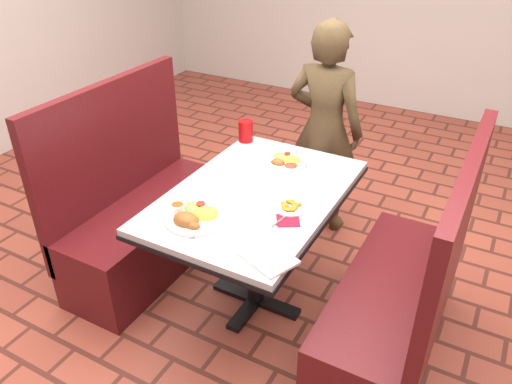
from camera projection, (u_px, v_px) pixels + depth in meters
dining_table at (256, 208)px, 2.62m from camera, size 0.81×1.21×0.75m
booth_bench_left at (144, 218)px, 3.11m from camera, size 0.47×1.20×1.17m
booth_bench_right at (398, 305)px, 2.45m from camera, size 0.47×1.20×1.17m
diner_person at (324, 130)px, 3.32m from camera, size 0.54×0.36×1.44m
near_dinner_plate at (194, 214)px, 2.33m from camera, size 0.30×0.30×0.09m
far_dinner_plate at (286, 160)px, 2.83m from camera, size 0.25×0.25×0.06m
plantain_plate at (291, 207)px, 2.43m from camera, size 0.17×0.17×0.03m
maroon_napkin at (288, 221)px, 2.34m from camera, size 0.15×0.15×0.00m
spoon_utensil at (280, 220)px, 2.33m from camera, size 0.03×0.14×0.00m
red_tumbler at (246, 131)px, 3.07m from camera, size 0.09×0.09×0.13m
paper_napkin at (268, 258)px, 2.09m from camera, size 0.27×0.24×0.01m
knife_utensil at (207, 228)px, 2.27m from camera, size 0.06×0.19×0.00m
fork_utensil at (195, 228)px, 2.27m from camera, size 0.04×0.14×0.00m
lettuce_shreds at (268, 189)px, 2.59m from camera, size 0.28×0.32×0.00m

